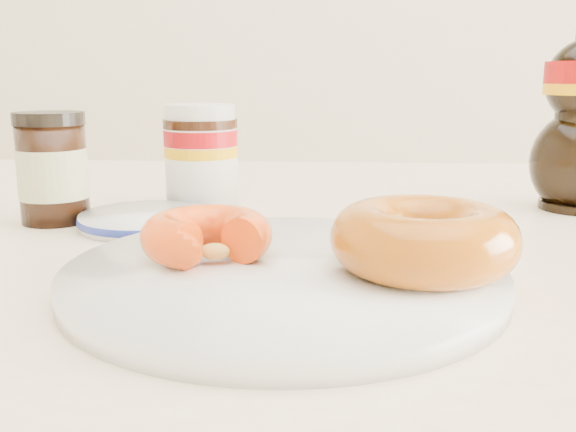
# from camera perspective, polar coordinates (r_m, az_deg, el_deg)

# --- Properties ---
(dining_table) EXTENTS (1.40, 0.90, 0.75)m
(dining_table) POSITION_cam_1_polar(r_m,az_deg,el_deg) (0.58, 6.46, -9.34)
(dining_table) COLOR #FEEAC1
(dining_table) RESTS_ON ground
(plate) EXTENTS (0.28, 0.28, 0.01)m
(plate) POSITION_cam_1_polar(r_m,az_deg,el_deg) (0.41, -0.41, -5.22)
(plate) COLOR white
(plate) RESTS_ON dining_table
(donut_bitten) EXTENTS (0.12, 0.12, 0.03)m
(donut_bitten) POSITION_cam_1_polar(r_m,az_deg,el_deg) (0.43, -7.22, -1.72)
(donut_bitten) COLOR #F24A0D
(donut_bitten) RESTS_ON plate
(donut_whole) EXTENTS (0.12, 0.12, 0.04)m
(donut_whole) POSITION_cam_1_polar(r_m,az_deg,el_deg) (0.40, 11.96, -1.97)
(donut_whole) COLOR #985C09
(donut_whole) RESTS_ON plate
(nutella_jar) EXTENTS (0.07, 0.07, 0.10)m
(nutella_jar) POSITION_cam_1_polar(r_m,az_deg,el_deg) (0.66, -7.73, 5.63)
(nutella_jar) COLOR white
(nutella_jar) RESTS_ON dining_table
(dark_jar) EXTENTS (0.06, 0.06, 0.10)m
(dark_jar) POSITION_cam_1_polar(r_m,az_deg,el_deg) (0.62, -20.19, 3.95)
(dark_jar) COLOR black
(dark_jar) RESTS_ON dining_table
(blue_rim_saucer) EXTENTS (0.12, 0.12, 0.01)m
(blue_rim_saucer) POSITION_cam_1_polar(r_m,az_deg,el_deg) (0.59, -12.35, -0.26)
(blue_rim_saucer) COLOR white
(blue_rim_saucer) RESTS_ON dining_table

